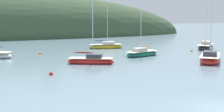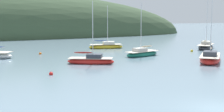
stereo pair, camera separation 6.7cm
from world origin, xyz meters
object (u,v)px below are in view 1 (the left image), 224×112
at_px(mooring_buoy_channel, 192,51).
at_px(mooring_buoy_inner, 40,54).
at_px(sailboat_teal_outer, 106,46).
at_px(sailboat_red_portside, 205,47).
at_px(sailboat_cream_ketch, 210,59).
at_px(mooring_buoy_outer, 51,74).
at_px(sailboat_white_near, 91,61).
at_px(sailboat_yellow_far, 142,54).

xyz_separation_m(mooring_buoy_channel, mooring_buoy_inner, (-25.43, 5.67, 0.00)).
bearing_deg(mooring_buoy_inner, sailboat_teal_outer, 20.18).
bearing_deg(sailboat_red_portside, sailboat_cream_ketch, -126.12).
bearing_deg(sailboat_cream_ketch, mooring_buoy_inner, 140.24).
xyz_separation_m(sailboat_red_portside, mooring_buoy_outer, (-32.19, -15.59, -0.31)).
bearing_deg(mooring_buoy_channel, sailboat_cream_ketch, -114.39).
distance_m(sailboat_red_portside, mooring_buoy_inner, 30.72).
bearing_deg(sailboat_cream_ketch, mooring_buoy_outer, -175.97).
bearing_deg(mooring_buoy_inner, sailboat_white_near, -68.92).
distance_m(sailboat_white_near, sailboat_teal_outer, 19.23).
bearing_deg(sailboat_red_portside, sailboat_teal_outer, 155.90).
height_order(sailboat_white_near, mooring_buoy_channel, sailboat_white_near).
distance_m(sailboat_teal_outer, mooring_buoy_channel, 16.10).
relative_size(sailboat_yellow_far, sailboat_teal_outer, 1.01).
bearing_deg(mooring_buoy_inner, sailboat_cream_ketch, -39.76).
distance_m(sailboat_white_near, mooring_buoy_inner, 13.26).
distance_m(sailboat_yellow_far, sailboat_red_portside, 16.87).
height_order(sailboat_red_portside, mooring_buoy_channel, sailboat_red_portside).
distance_m(sailboat_red_portside, mooring_buoy_channel, 5.87).
bearing_deg(mooring_buoy_outer, sailboat_teal_outer, 57.50).
bearing_deg(mooring_buoy_inner, mooring_buoy_outer, -94.95).
xyz_separation_m(sailboat_white_near, sailboat_yellow_far, (9.73, 4.42, 0.01)).
height_order(sailboat_yellow_far, sailboat_teal_outer, sailboat_yellow_far).
xyz_separation_m(sailboat_teal_outer, sailboat_cream_ketch, (7.07, -21.79, 0.06)).
height_order(sailboat_teal_outer, sailboat_red_portside, sailboat_red_portside).
bearing_deg(sailboat_red_portside, mooring_buoy_outer, -154.15).
distance_m(sailboat_red_portside, sailboat_cream_ketch, 17.39).
height_order(sailboat_yellow_far, sailboat_cream_ketch, sailboat_cream_ketch).
bearing_deg(sailboat_cream_ketch, sailboat_red_portside, 53.88).
bearing_deg(mooring_buoy_outer, sailboat_yellow_far, 33.14).
xyz_separation_m(sailboat_teal_outer, sailboat_red_portside, (17.32, -7.75, 0.03)).
bearing_deg(sailboat_white_near, mooring_buoy_inner, 111.08).
relative_size(sailboat_cream_ketch, mooring_buoy_inner, 18.68).
height_order(sailboat_teal_outer, sailboat_cream_ketch, sailboat_cream_ketch).
bearing_deg(sailboat_red_portside, sailboat_yellow_far, -162.47).
bearing_deg(sailboat_teal_outer, sailboat_red_portside, -24.10).
xyz_separation_m(sailboat_cream_ketch, mooring_buoy_inner, (-20.33, 16.92, -0.34)).
distance_m(sailboat_cream_ketch, mooring_buoy_channel, 12.35).
relative_size(sailboat_teal_outer, mooring_buoy_channel, 15.51).
height_order(sailboat_white_near, mooring_buoy_inner, sailboat_white_near).
distance_m(sailboat_white_near, sailboat_yellow_far, 10.69).
distance_m(sailboat_red_portside, mooring_buoy_outer, 35.77).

